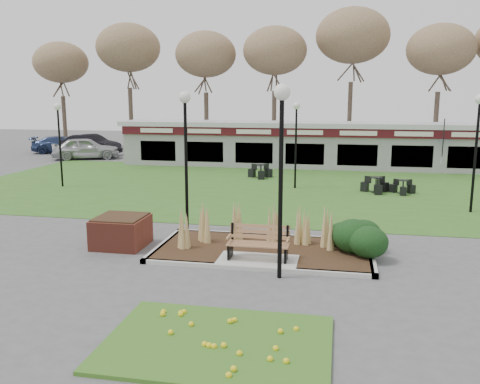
% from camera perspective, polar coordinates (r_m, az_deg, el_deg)
% --- Properties ---
extents(ground, '(100.00, 100.00, 0.00)m').
position_cam_1_polar(ground, '(14.05, 1.91, -8.24)').
color(ground, '#515154').
rests_on(ground, ground).
extents(lawn, '(34.00, 16.00, 0.02)m').
position_cam_1_polar(lawn, '(25.62, 6.21, 0.44)').
color(lawn, '#34621F').
rests_on(lawn, ground).
extents(flower_bed, '(4.20, 3.00, 0.16)m').
position_cam_1_polar(flower_bed, '(9.87, -2.54, -16.43)').
color(flower_bed, '#38671D').
rests_on(flower_bed, ground).
extents(planting_bed, '(6.75, 3.40, 1.27)m').
position_cam_1_polar(planting_bed, '(15.09, 7.55, -5.53)').
color(planting_bed, black).
rests_on(planting_bed, ground).
extents(park_bench, '(1.70, 0.66, 0.93)m').
position_cam_1_polar(park_bench, '(14.11, 2.09, -5.66)').
color(park_bench, '#9A7245').
rests_on(park_bench, ground).
extents(brick_planter, '(1.50, 1.50, 0.95)m').
position_cam_1_polar(brick_planter, '(16.08, -13.20, -4.30)').
color(brick_planter, brown).
rests_on(brick_planter, ground).
extents(food_pavilion, '(24.60, 3.40, 2.90)m').
position_cam_1_polar(food_pavilion, '(33.30, 7.46, 5.34)').
color(food_pavilion, gray).
rests_on(food_pavilion, ground).
extents(tree_backdrop, '(47.24, 5.24, 10.36)m').
position_cam_1_polar(tree_backdrop, '(41.35, 8.46, 15.91)').
color(tree_backdrop, '#47382B').
rests_on(tree_backdrop, ground).
extents(lamp_post_near_left, '(0.39, 0.39, 4.72)m').
position_cam_1_polar(lamp_post_near_left, '(17.12, -6.15, 6.91)').
color(lamp_post_near_left, black).
rests_on(lamp_post_near_left, ground).
extents(lamp_post_near_right, '(0.40, 0.40, 4.86)m').
position_cam_1_polar(lamp_post_near_right, '(12.41, 4.67, 5.95)').
color(lamp_post_near_right, black).
rests_on(lamp_post_near_right, ground).
extents(lamp_post_mid_left, '(0.35, 0.35, 4.21)m').
position_cam_1_polar(lamp_post_mid_left, '(27.12, -19.69, 6.96)').
color(lamp_post_mid_left, black).
rests_on(lamp_post_mid_left, ground).
extents(lamp_post_mid_right, '(0.35, 0.35, 4.27)m').
position_cam_1_polar(lamp_post_mid_right, '(25.24, 6.33, 7.38)').
color(lamp_post_mid_right, black).
rests_on(lamp_post_mid_right, ground).
extents(lamp_post_far_right, '(0.38, 0.38, 4.64)m').
position_cam_1_polar(lamp_post_far_right, '(21.78, 25.14, 6.61)').
color(lamp_post_far_right, black).
rests_on(lamp_post_far_right, ground).
extents(bistro_set_b, '(1.37, 1.29, 0.73)m').
position_cam_1_polar(bistro_set_b, '(25.09, 14.98, 0.51)').
color(bistro_set_b, black).
rests_on(bistro_set_b, ground).
extents(bistro_set_c, '(1.37, 1.34, 0.75)m').
position_cam_1_polar(bistro_set_c, '(28.61, 2.32, 2.10)').
color(bistro_set_c, black).
rests_on(bistro_set_c, ground).
extents(bistro_set_d, '(1.21, 1.09, 0.64)m').
position_cam_1_polar(bistro_set_d, '(25.15, 17.79, 0.31)').
color(bistro_set_d, black).
rests_on(bistro_set_d, ground).
extents(patio_umbrella, '(2.13, 2.16, 2.20)m').
position_cam_1_polar(patio_umbrella, '(31.84, 21.77, 4.24)').
color(patio_umbrella, black).
rests_on(patio_umbrella, ground).
extents(car_silver, '(5.06, 3.66, 1.60)m').
position_cam_1_polar(car_silver, '(38.84, -16.94, 4.73)').
color(car_silver, '#B8B8BD').
rests_on(car_silver, ground).
extents(car_black, '(5.14, 2.83, 1.61)m').
position_cam_1_polar(car_black, '(41.57, -16.41, 5.13)').
color(car_black, black).
rests_on(car_black, ground).
extents(car_blue, '(5.01, 3.19, 1.35)m').
position_cam_1_polar(car_blue, '(43.61, -19.38, 5.04)').
color(car_blue, navy).
rests_on(car_blue, ground).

